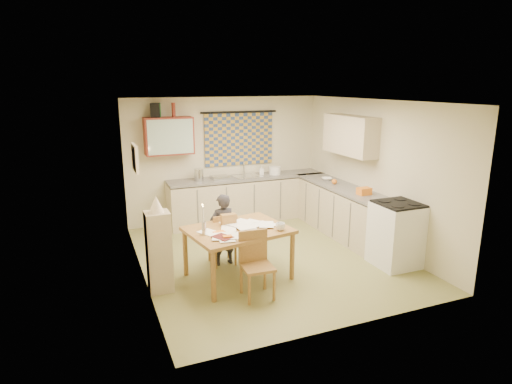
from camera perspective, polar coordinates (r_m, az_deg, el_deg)
name	(u,v)px	position (r m, az deg, el deg)	size (l,w,h in m)	color
floor	(269,257)	(7.10, 1.70, -8.67)	(4.00, 4.50, 0.02)	olive
ceiling	(270,100)	(6.54, 1.87, 12.11)	(4.00, 4.50, 0.02)	white
wall_back	(225,159)	(8.78, -4.18, 4.37)	(4.00, 0.02, 2.50)	beige
wall_front	(352,226)	(4.80, 12.72, -4.38)	(4.00, 0.02, 2.50)	beige
wall_left	(138,194)	(6.20, -15.50, -0.32)	(0.02, 4.50, 2.50)	beige
wall_right	(375,173)	(7.72, 15.59, 2.50)	(0.02, 4.50, 2.50)	beige
window_blind	(239,139)	(8.78, -2.27, 7.04)	(1.45, 0.03, 1.05)	navy
curtain_rod	(239,112)	(8.71, -2.26, 10.62)	(0.04, 0.04, 1.60)	black
wall_cabinet	(169,136)	(8.25, -11.54, 7.35)	(0.90, 0.34, 0.70)	maroon
wall_cabinet_glass	(171,137)	(8.08, -11.31, 7.22)	(0.84, 0.02, 0.64)	#99B2A5
upper_cabinet_right	(350,135)	(7.96, 12.43, 7.42)	(0.34, 1.30, 0.70)	tan
framed_print	(135,158)	(6.50, -15.84, 4.38)	(0.04, 0.50, 0.40)	beige
print_canvas	(137,158)	(6.50, -15.62, 4.40)	(0.01, 0.42, 0.32)	beige
counter_back	(249,199)	(8.80, -0.96, -0.90)	(3.30, 0.62, 0.92)	tan
counter_right	(348,214)	(7.98, 12.11, -2.84)	(0.62, 2.95, 0.92)	tan
stove	(396,234)	(6.96, 18.21, -5.36)	(0.65, 0.65, 1.01)	white
sink	(247,179)	(8.69, -1.14, 1.81)	(0.55, 0.45, 0.10)	silver
tap	(244,168)	(8.81, -1.63, 3.18)	(0.03, 0.03, 0.28)	silver
dish_rack	(220,177)	(8.49, -4.80, 1.95)	(0.35, 0.30, 0.06)	silver
kettle	(199,175)	(8.35, -7.64, 2.31)	(0.18, 0.18, 0.24)	silver
mixing_bowl	(275,170)	(8.89, 2.53, 2.88)	(0.24, 0.24, 0.16)	white
soap_bottle	(262,170)	(8.82, 0.74, 2.90)	(0.11, 0.11, 0.19)	white
bowl	(327,179)	(8.47, 9.41, 1.74)	(0.25, 0.25, 0.05)	white
orange_bag	(364,191)	(7.48, 14.22, 0.11)	(0.22, 0.16, 0.12)	orange
fruit_orange	(334,182)	(8.15, 10.41, 1.38)	(0.10, 0.10, 0.10)	orange
speaker	(156,110)	(8.17, -13.25, 10.57)	(0.16, 0.20, 0.26)	black
bottle_green	(159,110)	(8.18, -12.83, 10.60)	(0.07, 0.07, 0.26)	#195926
bottle_brown	(174,110)	(8.23, -10.94, 10.72)	(0.07, 0.07, 0.26)	maroon
dining_table	(238,253)	(6.25, -2.39, -8.11)	(1.53, 1.26, 0.75)	brown
chair_far	(223,248)	(6.76, -4.48, -7.44)	(0.39, 0.39, 0.83)	brown
chair_near	(257,277)	(5.75, 0.13, -11.30)	(0.41, 0.41, 0.88)	brown
person	(223,230)	(6.64, -4.45, -5.02)	(0.44, 0.31, 1.13)	black
shelf_stand	(159,252)	(5.94, -12.81, -7.81)	(0.32, 0.30, 1.12)	tan
lampshade	(156,204)	(5.73, -13.17, -1.59)	(0.20, 0.20, 0.22)	beige
letter_rack	(228,219)	(6.26, -3.69, -3.66)	(0.22, 0.10, 0.16)	brown
mug	(280,227)	(6.04, 3.27, -4.62)	(0.14, 0.14, 0.11)	white
magazine	(218,239)	(5.68, -5.15, -6.33)	(0.29, 0.32, 0.02)	maroon
book	(216,235)	(5.88, -5.33, -5.67)	(0.20, 0.25, 0.02)	orange
orange_box	(227,237)	(5.74, -3.82, -6.02)	(0.12, 0.08, 0.04)	orange
eyeglasses	(259,233)	(5.92, 0.40, -5.46)	(0.13, 0.04, 0.02)	black
candle_holder	(204,228)	(5.89, -6.95, -4.81)	(0.06, 0.06, 0.18)	silver
candle	(203,214)	(5.83, -7.07, -2.96)	(0.02, 0.02, 0.22)	white
candle_flame	(202,205)	(5.83, -7.15, -1.71)	(0.02, 0.02, 0.02)	#FFCC66
papers	(240,228)	(6.08, -2.17, -4.86)	(1.20, 0.97, 0.03)	white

